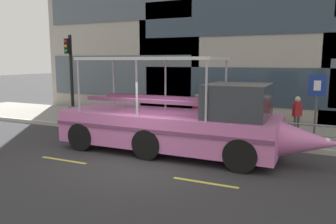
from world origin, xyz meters
The scene contains 10 objects.
ground_plane centered at (0.00, 0.00, 0.00)m, with size 120.00×120.00×0.00m, color #333335.
sidewalk centered at (0.00, 5.60, 0.09)m, with size 32.00×4.80×0.18m, color gray.
curb_edge centered at (0.00, 3.11, 0.09)m, with size 32.00×0.18×0.18m, color #B2ADA3.
lane_centreline centered at (0.00, -1.17, 0.00)m, with size 25.80×0.12×0.01m.
curb_guardrail centered at (0.04, 3.45, 0.72)m, with size 12.49×0.09×0.79m.
traffic_light_pole centered at (-6.26, 3.78, 2.75)m, with size 0.24×0.46×4.26m.
parking_sign centered at (4.90, 4.04, 1.88)m, with size 0.60×0.12×2.50m.
duck_tour_boat centered at (0.75, 1.19, 1.07)m, with size 9.49×2.56×3.31m.
pedestrian_near_bow centered at (4.22, 4.96, 1.15)m, with size 0.38×0.32×1.60m.
pedestrian_mid_left centered at (-0.01, 4.86, 1.10)m, with size 0.32×0.34×1.53m.
Camera 1 is at (5.01, -9.17, 3.18)m, focal length 35.50 mm.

